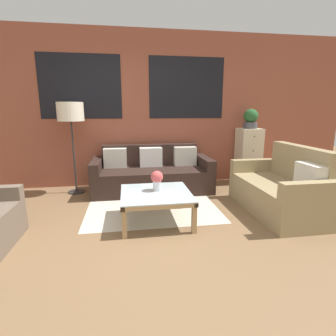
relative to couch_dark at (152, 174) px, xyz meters
The scene contains 10 objects.
ground_plane 1.99m from the couch_dark, 96.93° to the right, with size 16.00×16.00×0.00m, color brown.
wall_back_brick 1.25m from the couch_dark, 116.07° to the left, with size 8.40×0.09×2.80m.
rug 0.82m from the couch_dark, 96.20° to the right, with size 1.87×1.67×0.00m.
couch_dark is the anchor object (origin of this frame).
settee_vintage 2.13m from the couch_dark, 37.79° to the right, with size 0.80×1.51×0.92m.
coffee_table 1.37m from the couch_dark, 93.46° to the right, with size 0.87×0.87×0.39m.
floor_lamp 1.68m from the couch_dark, behind, with size 0.42×0.42×1.53m.
drawer_cabinet 1.93m from the couch_dark, ahead, with size 0.42×0.40×1.06m.
potted_plant 2.14m from the couch_dark, ahead, with size 0.27×0.27×0.37m.
flower_vase 1.31m from the couch_dark, 92.58° to the right, with size 0.16×0.16×0.26m.
Camera 1 is at (-0.19, -2.55, 1.41)m, focal length 28.00 mm.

